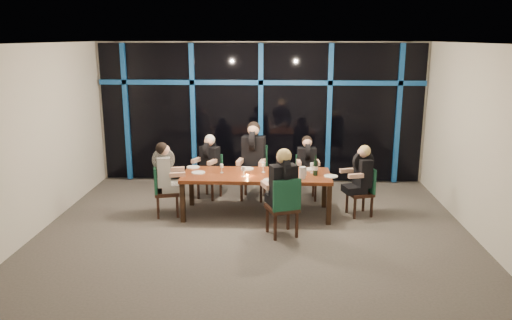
{
  "coord_description": "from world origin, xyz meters",
  "views": [
    {
      "loc": [
        0.36,
        -7.65,
        3.1
      ],
      "look_at": [
        0.0,
        0.6,
        1.05
      ],
      "focal_mm": 35.0,
      "sensor_mm": 36.0,
      "label": 1
    }
  ],
  "objects_px": {
    "dining_table": "(257,178)",
    "diner_end_left": "(166,168)",
    "diner_end_right": "(361,170)",
    "chair_far_left": "(211,173)",
    "diner_near_mid": "(282,179)",
    "chair_far_mid": "(254,169)",
    "water_pitcher": "(302,173)",
    "wine_bottle": "(316,168)",
    "diner_far_mid": "(253,150)",
    "diner_far_right": "(307,158)",
    "chair_end_right": "(364,189)",
    "diner_far_left": "(209,157)",
    "chair_end_left": "(162,188)",
    "chair_far_right": "(306,175)",
    "chair_near_mid": "(284,204)"
  },
  "relations": [
    {
      "from": "diner_near_mid",
      "to": "wine_bottle",
      "type": "bearing_deg",
      "value": -144.02
    },
    {
      "from": "chair_far_mid",
      "to": "chair_near_mid",
      "type": "height_order",
      "value": "chair_far_mid"
    },
    {
      "from": "chair_end_right",
      "to": "diner_far_mid",
      "type": "height_order",
      "value": "diner_far_mid"
    },
    {
      "from": "diner_far_mid",
      "to": "chair_far_mid",
      "type": "bearing_deg",
      "value": 90.0
    },
    {
      "from": "chair_end_right",
      "to": "wine_bottle",
      "type": "bearing_deg",
      "value": -99.46
    },
    {
      "from": "diner_end_right",
      "to": "chair_end_left",
      "type": "bearing_deg",
      "value": -104.05
    },
    {
      "from": "chair_far_left",
      "to": "chair_far_mid",
      "type": "bearing_deg",
      "value": 23.4
    },
    {
      "from": "chair_far_left",
      "to": "diner_near_mid",
      "type": "bearing_deg",
      "value": -30.6
    },
    {
      "from": "dining_table",
      "to": "diner_far_right",
      "type": "height_order",
      "value": "diner_far_right"
    },
    {
      "from": "chair_far_mid",
      "to": "chair_end_right",
      "type": "distance_m",
      "value": 2.19
    },
    {
      "from": "diner_far_mid",
      "to": "diner_end_right",
      "type": "bearing_deg",
      "value": -15.02
    },
    {
      "from": "diner_far_left",
      "to": "chair_end_left",
      "type": "bearing_deg",
      "value": -100.5
    },
    {
      "from": "dining_table",
      "to": "chair_far_mid",
      "type": "bearing_deg",
      "value": 95.21
    },
    {
      "from": "water_pitcher",
      "to": "chair_far_right",
      "type": "bearing_deg",
      "value": 101.67
    },
    {
      "from": "chair_far_mid",
      "to": "diner_far_left",
      "type": "xyz_separation_m",
      "value": [
        -0.88,
        -0.07,
        0.25
      ]
    },
    {
      "from": "diner_far_right",
      "to": "water_pitcher",
      "type": "distance_m",
      "value": 1.17
    },
    {
      "from": "dining_table",
      "to": "diner_far_left",
      "type": "height_order",
      "value": "diner_far_left"
    },
    {
      "from": "diner_end_right",
      "to": "dining_table",
      "type": "bearing_deg",
      "value": -105.64
    },
    {
      "from": "diner_end_left",
      "to": "diner_end_right",
      "type": "xyz_separation_m",
      "value": [
        3.41,
        0.15,
        -0.03
      ]
    },
    {
      "from": "chair_far_left",
      "to": "diner_end_left",
      "type": "xyz_separation_m",
      "value": [
        -0.65,
        -1.08,
        0.38
      ]
    },
    {
      "from": "chair_far_right",
      "to": "chair_end_left",
      "type": "height_order",
      "value": "chair_end_left"
    },
    {
      "from": "diner_end_right",
      "to": "water_pitcher",
      "type": "relative_size",
      "value": 4.11
    },
    {
      "from": "water_pitcher",
      "to": "diner_near_mid",
      "type": "bearing_deg",
      "value": -98.98
    },
    {
      "from": "chair_near_mid",
      "to": "diner_far_mid",
      "type": "height_order",
      "value": "diner_far_mid"
    },
    {
      "from": "chair_end_left",
      "to": "diner_far_right",
      "type": "distance_m",
      "value": 2.8
    },
    {
      "from": "diner_near_mid",
      "to": "wine_bottle",
      "type": "distance_m",
      "value": 1.06
    },
    {
      "from": "diner_end_left",
      "to": "diner_near_mid",
      "type": "distance_m",
      "value": 2.19
    },
    {
      "from": "chair_end_right",
      "to": "diner_end_left",
      "type": "relative_size",
      "value": 0.99
    },
    {
      "from": "chair_far_left",
      "to": "diner_far_mid",
      "type": "xyz_separation_m",
      "value": [
        0.83,
        -0.09,
        0.51
      ]
    },
    {
      "from": "chair_end_left",
      "to": "diner_near_mid",
      "type": "xyz_separation_m",
      "value": [
        2.11,
        -0.81,
        0.43
      ]
    },
    {
      "from": "water_pitcher",
      "to": "chair_far_left",
      "type": "bearing_deg",
      "value": 162.41
    },
    {
      "from": "diner_far_right",
      "to": "diner_end_left",
      "type": "relative_size",
      "value": 0.95
    },
    {
      "from": "dining_table",
      "to": "diner_end_left",
      "type": "relative_size",
      "value": 2.95
    },
    {
      "from": "chair_far_mid",
      "to": "chair_end_left",
      "type": "bearing_deg",
      "value": -136.67
    },
    {
      "from": "dining_table",
      "to": "diner_end_left",
      "type": "bearing_deg",
      "value": -175.87
    },
    {
      "from": "chair_far_mid",
      "to": "water_pitcher",
      "type": "xyz_separation_m",
      "value": [
        0.88,
        -1.23,
        0.27
      ]
    },
    {
      "from": "chair_end_left",
      "to": "chair_near_mid",
      "type": "distance_m",
      "value": 2.31
    },
    {
      "from": "diner_far_mid",
      "to": "diner_far_right",
      "type": "height_order",
      "value": "diner_far_mid"
    },
    {
      "from": "chair_end_right",
      "to": "diner_end_right",
      "type": "distance_m",
      "value": 0.35
    },
    {
      "from": "chair_far_mid",
      "to": "water_pitcher",
      "type": "bearing_deg",
      "value": -46.0
    },
    {
      "from": "chair_end_left",
      "to": "diner_far_mid",
      "type": "bearing_deg",
      "value": -69.99
    },
    {
      "from": "diner_near_mid",
      "to": "chair_far_mid",
      "type": "bearing_deg",
      "value": -95.25
    },
    {
      "from": "chair_far_right",
      "to": "diner_end_right",
      "type": "relative_size",
      "value": 1.01
    },
    {
      "from": "chair_end_left",
      "to": "chair_far_mid",
      "type": "bearing_deg",
      "value": -68.01
    },
    {
      "from": "water_pitcher",
      "to": "chair_end_right",
      "type": "bearing_deg",
      "value": 34.33
    },
    {
      "from": "diner_end_left",
      "to": "diner_far_mid",
      "type": "bearing_deg",
      "value": -69.14
    },
    {
      "from": "diner_far_left",
      "to": "water_pitcher",
      "type": "xyz_separation_m",
      "value": [
        1.75,
        -1.16,
        0.03
      ]
    },
    {
      "from": "diner_far_right",
      "to": "diner_end_right",
      "type": "xyz_separation_m",
      "value": [
        0.9,
        -0.86,
        0.01
      ]
    },
    {
      "from": "chair_end_left",
      "to": "diner_end_right",
      "type": "height_order",
      "value": "diner_end_right"
    },
    {
      "from": "chair_end_right",
      "to": "chair_near_mid",
      "type": "relative_size",
      "value": 0.89
    }
  ]
}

